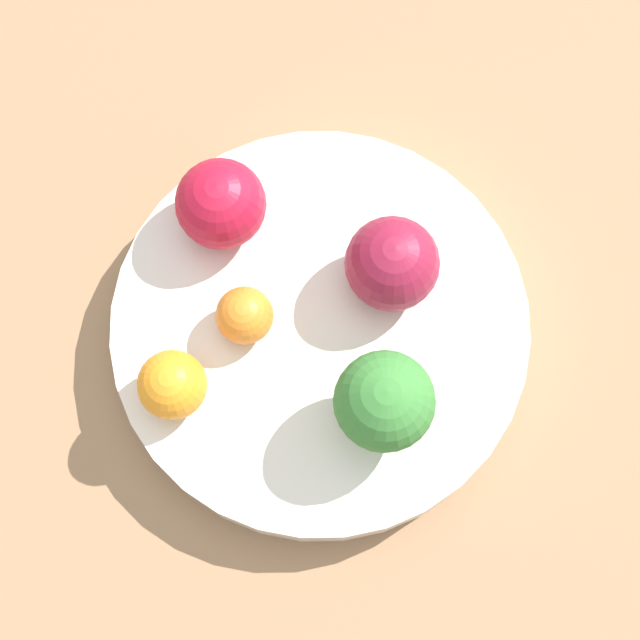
% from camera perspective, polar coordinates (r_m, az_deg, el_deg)
% --- Properties ---
extents(ground_plane, '(6.00, 6.00, 0.00)m').
position_cam_1_polar(ground_plane, '(0.73, -0.00, -1.38)').
color(ground_plane, gray).
extents(table_surface, '(1.20, 1.20, 0.02)m').
position_cam_1_polar(table_surface, '(0.72, -0.00, -1.19)').
color(table_surface, '#936D4C').
rests_on(table_surface, ground_plane).
extents(bowl, '(0.27, 0.27, 0.04)m').
position_cam_1_polar(bowl, '(0.69, -0.00, -0.62)').
color(bowl, silver).
rests_on(bowl, table_surface).
extents(broccoli, '(0.06, 0.06, 0.07)m').
position_cam_1_polar(broccoli, '(0.62, 3.45, -4.38)').
color(broccoli, '#99C17A').
rests_on(broccoli, bowl).
extents(apple_red, '(0.06, 0.06, 0.06)m').
position_cam_1_polar(apple_red, '(0.66, 3.87, 3.02)').
color(apple_red, maroon).
rests_on(apple_red, bowl).
extents(apple_green, '(0.06, 0.06, 0.06)m').
position_cam_1_polar(apple_green, '(0.67, -5.32, 6.19)').
color(apple_green, '#B7142D').
rests_on(apple_green, bowl).
extents(orange_front, '(0.04, 0.04, 0.04)m').
position_cam_1_polar(orange_front, '(0.66, -4.05, 0.24)').
color(orange_front, orange).
rests_on(orange_front, bowl).
extents(orange_back, '(0.04, 0.04, 0.04)m').
position_cam_1_polar(orange_back, '(0.65, -7.89, -3.44)').
color(orange_back, orange).
rests_on(orange_back, bowl).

